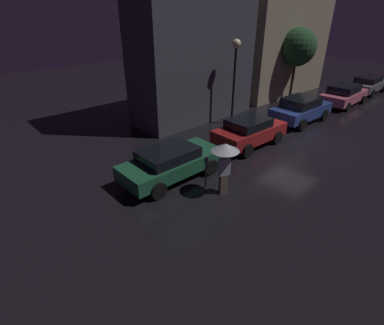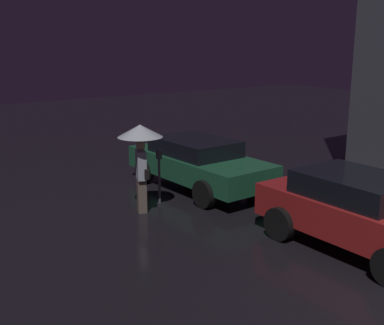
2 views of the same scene
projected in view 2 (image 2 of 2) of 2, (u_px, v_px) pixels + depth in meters
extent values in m
cube|color=#1E5638|center=(199.00, 166.00, 12.96)|extent=(4.41, 1.82, 0.58)
cube|color=black|center=(195.00, 146.00, 12.98)|extent=(2.30, 1.59, 0.42)
cylinder|color=black|center=(258.00, 182.00, 12.50)|extent=(0.68, 0.22, 0.68)
cylinder|color=black|center=(204.00, 194.00, 11.45)|extent=(0.68, 0.22, 0.68)
cylinder|color=black|center=(195.00, 162.00, 14.61)|extent=(0.68, 0.22, 0.68)
cylinder|color=black|center=(144.00, 171.00, 13.56)|extent=(0.68, 0.22, 0.68)
cube|color=maroon|center=(360.00, 216.00, 9.05)|extent=(3.95, 1.84, 0.66)
cube|color=black|center=(356.00, 186.00, 9.04)|extent=(2.07, 1.59, 0.44)
cylinder|color=black|center=(335.00, 206.00, 10.58)|extent=(0.68, 0.22, 0.68)
cylinder|color=black|center=(280.00, 224.00, 9.56)|extent=(0.68, 0.22, 0.68)
cube|color=#66564C|center=(142.00, 195.00, 11.17)|extent=(0.35, 0.30, 0.80)
cube|color=#B2B7C6|center=(141.00, 165.00, 11.00)|extent=(0.48, 0.35, 0.66)
sphere|color=tan|center=(140.00, 146.00, 10.89)|extent=(0.22, 0.22, 0.22)
cylinder|color=black|center=(141.00, 154.00, 10.93)|extent=(0.02, 0.02, 0.78)
cone|color=silver|center=(140.00, 131.00, 10.81)|extent=(1.03, 1.03, 0.28)
cube|color=black|center=(147.00, 174.00, 10.85)|extent=(0.19, 0.15, 0.22)
cylinder|color=#4C5154|center=(159.00, 181.00, 11.74)|extent=(0.06, 0.06, 1.12)
cube|color=#4C5154|center=(159.00, 154.00, 11.58)|extent=(0.12, 0.10, 0.22)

